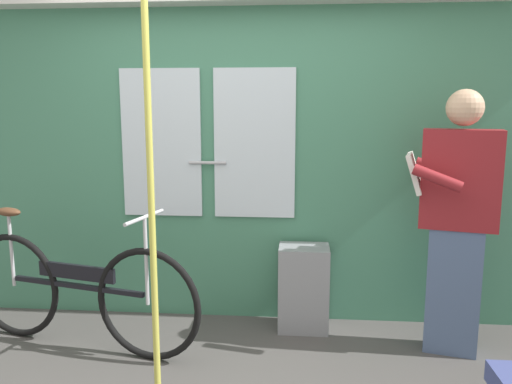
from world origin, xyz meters
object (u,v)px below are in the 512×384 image
at_px(handrail_pole, 151,197).
at_px(trash_bin_by_wall, 303,288).
at_px(bicycle_near_door, 77,291).
at_px(passenger_reading_newspaper, 456,218).

bearing_deg(handrail_pole, trash_bin_by_wall, 51.86).
distance_m(bicycle_near_door, trash_bin_by_wall, 1.59).
distance_m(bicycle_near_door, passenger_reading_newspaper, 2.56).
bearing_deg(trash_bin_by_wall, bicycle_near_door, -164.60).
relative_size(passenger_reading_newspaper, handrail_pole, 0.74).
bearing_deg(bicycle_near_door, handrail_pole, -26.28).
relative_size(bicycle_near_door, handrail_pole, 0.76).
bearing_deg(bicycle_near_door, trash_bin_by_wall, 29.44).
bearing_deg(trash_bin_by_wall, passenger_reading_newspaper, -15.21).
distance_m(bicycle_near_door, handrail_pole, 1.22).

